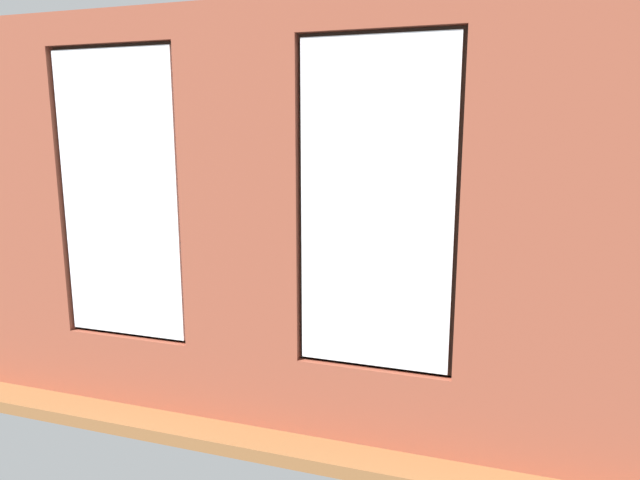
% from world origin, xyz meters
% --- Properties ---
extents(ground_plane, '(7.01, 5.41, 0.10)m').
position_xyz_m(ground_plane, '(0.00, 0.00, -0.05)').
color(ground_plane, brown).
extents(brick_wall_with_windows, '(6.41, 0.30, 3.08)m').
position_xyz_m(brick_wall_with_windows, '(0.00, 2.32, 1.50)').
color(brick_wall_with_windows, brown).
rests_on(brick_wall_with_windows, ground_plane).
extents(white_wall_right, '(0.10, 4.41, 3.08)m').
position_xyz_m(white_wall_right, '(3.16, 0.20, 1.54)').
color(white_wall_right, silver).
rests_on(white_wall_right, ground_plane).
extents(couch_by_window, '(2.09, 0.87, 0.80)m').
position_xyz_m(couch_by_window, '(-0.09, 1.67, 0.33)').
color(couch_by_window, black).
rests_on(couch_by_window, ground_plane).
extents(couch_left, '(1.02, 1.97, 0.80)m').
position_xyz_m(couch_left, '(-2.51, -0.18, 0.33)').
color(couch_left, black).
rests_on(couch_left, ground_plane).
extents(coffee_table, '(1.37, 0.70, 0.41)m').
position_xyz_m(coffee_table, '(0.07, 0.00, 0.36)').
color(coffee_table, '#A87547').
rests_on(coffee_table, ground_plane).
extents(cup_ceramic, '(0.07, 0.07, 0.09)m').
position_xyz_m(cup_ceramic, '(0.48, 0.11, 0.45)').
color(cup_ceramic, '#4C4C51').
rests_on(cup_ceramic, coffee_table).
extents(candle_jar, '(0.08, 0.08, 0.13)m').
position_xyz_m(candle_jar, '(-0.31, -0.12, 0.48)').
color(candle_jar, '#B7333D').
rests_on(candle_jar, coffee_table).
extents(table_plant_small, '(0.14, 0.14, 0.22)m').
position_xyz_m(table_plant_small, '(0.24, -0.08, 0.53)').
color(table_plant_small, brown).
rests_on(table_plant_small, coffee_table).
extents(remote_silver, '(0.17, 0.05, 0.02)m').
position_xyz_m(remote_silver, '(-0.03, 0.11, 0.42)').
color(remote_silver, '#B2B2B7').
rests_on(remote_silver, coffee_table).
extents(remote_black, '(0.15, 0.16, 0.02)m').
position_xyz_m(remote_black, '(0.07, 0.00, 0.42)').
color(remote_black, black).
rests_on(remote_black, coffee_table).
extents(media_console, '(1.20, 0.42, 0.54)m').
position_xyz_m(media_console, '(2.86, 0.32, 0.27)').
color(media_console, black).
rests_on(media_console, ground_plane).
extents(tv_flatscreen, '(1.19, 0.20, 0.77)m').
position_xyz_m(tv_flatscreen, '(2.86, 0.32, 0.92)').
color(tv_flatscreen, black).
rests_on(tv_flatscreen, media_console).
extents(potted_plant_by_left_couch, '(0.47, 0.47, 0.65)m').
position_xyz_m(potted_plant_by_left_couch, '(-2.11, -1.59, 0.42)').
color(potted_plant_by_left_couch, brown).
rests_on(potted_plant_by_left_couch, ground_plane).
extents(potted_plant_mid_room_small, '(0.25, 0.25, 0.47)m').
position_xyz_m(potted_plant_mid_room_small, '(-1.06, -0.48, 0.32)').
color(potted_plant_mid_room_small, '#47423D').
rests_on(potted_plant_mid_room_small, ground_plane).
extents(potted_plant_between_couches, '(0.78, 0.78, 1.21)m').
position_xyz_m(potted_plant_between_couches, '(-1.59, 1.62, 0.79)').
color(potted_plant_between_couches, gray).
rests_on(potted_plant_between_couches, ground_plane).
extents(potted_plant_near_tv, '(0.69, 0.69, 1.02)m').
position_xyz_m(potted_plant_near_tv, '(2.31, 1.37, 0.69)').
color(potted_plant_near_tv, '#47423D').
rests_on(potted_plant_near_tv, ground_plane).
extents(potted_plant_beside_window_right, '(0.67, 0.75, 1.29)m').
position_xyz_m(potted_plant_beside_window_right, '(1.59, 1.77, 0.47)').
color(potted_plant_beside_window_right, '#47423D').
rests_on(potted_plant_beside_window_right, ground_plane).
extents(potted_plant_foreground_right, '(0.71, 0.71, 1.18)m').
position_xyz_m(potted_plant_foreground_right, '(2.56, -1.65, 0.75)').
color(potted_plant_foreground_right, '#9E5638').
rests_on(potted_plant_foreground_right, ground_plane).
extents(potted_plant_corner_near_left, '(0.78, 0.78, 1.07)m').
position_xyz_m(potted_plant_corner_near_left, '(-2.66, -1.70, 0.70)').
color(potted_plant_corner_near_left, gray).
rests_on(potted_plant_corner_near_left, ground_plane).
extents(potted_plant_corner_far_left, '(0.47, 0.47, 0.83)m').
position_xyz_m(potted_plant_corner_far_left, '(-2.66, 1.77, 0.54)').
color(potted_plant_corner_far_left, brown).
rests_on(potted_plant_corner_far_left, ground_plane).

